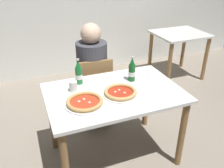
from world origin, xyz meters
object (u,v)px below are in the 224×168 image
(diner_seated, at_px, (93,78))
(beer_bottle_left, at_px, (132,71))
(beer_bottle_center, at_px, (79,73))
(napkin_with_cutlery, at_px, (149,75))
(pizza_marinara_far, at_px, (85,102))
(paper_cup, at_px, (73,86))
(chair_behind_table, at_px, (94,87))
(pizza_margherita_near, at_px, (120,92))
(dining_table_main, at_px, (114,102))
(dining_table_background, at_px, (179,42))

(diner_seated, distance_m, beer_bottle_left, 0.63)
(beer_bottle_center, distance_m, napkin_with_cutlery, 0.72)
(pizza_marinara_far, distance_m, paper_cup, 0.25)
(beer_bottle_left, distance_m, napkin_with_cutlery, 0.25)
(chair_behind_table, height_order, pizza_margherita_near, chair_behind_table)
(chair_behind_table, height_order, beer_bottle_center, beer_bottle_center)
(diner_seated, height_order, napkin_with_cutlery, diner_seated)
(pizza_marinara_far, bearing_deg, beer_bottle_center, 82.13)
(dining_table_main, xyz_separation_m, beer_bottle_center, (-0.25, 0.27, 0.22))
(diner_seated, relative_size, paper_cup, 12.73)
(chair_behind_table, height_order, pizza_marinara_far, chair_behind_table)
(dining_table_background, distance_m, pizza_marinara_far, 2.47)
(dining_table_background, distance_m, napkin_with_cutlery, 1.70)
(dining_table_background, relative_size, pizza_margherita_near, 2.60)
(dining_table_background, bearing_deg, dining_table_main, -140.90)
(diner_seated, xyz_separation_m, paper_cup, (-0.33, -0.52, 0.21))
(pizza_marinara_far, bearing_deg, dining_table_background, 36.69)
(chair_behind_table, xyz_separation_m, napkin_with_cutlery, (0.46, -0.42, 0.27))
(dining_table_background, height_order, pizza_margherita_near, pizza_margherita_near)
(chair_behind_table, relative_size, beer_bottle_left, 3.44)
(dining_table_main, relative_size, beer_bottle_center, 4.86)
(pizza_margherita_near, bearing_deg, beer_bottle_center, 129.61)
(dining_table_background, xyz_separation_m, beer_bottle_left, (-1.44, -1.22, 0.26))
(pizza_margherita_near, distance_m, pizza_marinara_far, 0.33)
(dining_table_main, distance_m, dining_table_background, 2.16)
(dining_table_main, bearing_deg, chair_behind_table, 90.49)
(chair_behind_table, relative_size, pizza_marinara_far, 2.61)
(dining_table_main, bearing_deg, napkin_with_cutlery, 22.05)
(pizza_margherita_near, bearing_deg, dining_table_main, 112.99)
(napkin_with_cutlery, bearing_deg, pizza_margherita_near, -148.99)
(napkin_with_cutlery, bearing_deg, chair_behind_table, 137.55)
(pizza_margherita_near, relative_size, pizza_marinara_far, 0.95)
(pizza_margherita_near, distance_m, napkin_with_cutlery, 0.50)
(diner_seated, bearing_deg, pizza_margherita_near, -87.64)
(diner_seated, height_order, paper_cup, diner_seated)
(pizza_margherita_near, xyz_separation_m, pizza_marinara_far, (-0.33, -0.04, -0.00))
(dining_table_background, relative_size, beer_bottle_left, 3.24)
(pizza_margherita_near, height_order, pizza_marinara_far, same)
(beer_bottle_center, bearing_deg, pizza_marinara_far, -97.87)
(dining_table_background, xyz_separation_m, beer_bottle_center, (-1.92, -1.10, 0.26))
(pizza_margherita_near, xyz_separation_m, beer_bottle_left, (0.21, 0.21, 0.08))
(diner_seated, relative_size, pizza_margherita_near, 3.92)
(napkin_with_cutlery, bearing_deg, beer_bottle_left, -168.37)
(diner_seated, relative_size, beer_bottle_left, 4.89)
(pizza_margherita_near, relative_size, napkin_with_cutlery, 1.41)
(beer_bottle_center, bearing_deg, chair_behind_table, 54.82)
(dining_table_background, bearing_deg, beer_bottle_center, -150.32)
(paper_cup, bearing_deg, pizza_marinara_far, -82.65)
(chair_behind_table, bearing_deg, dining_table_main, 94.89)
(dining_table_background, distance_m, beer_bottle_left, 1.90)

